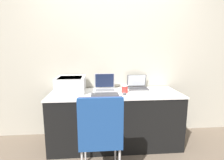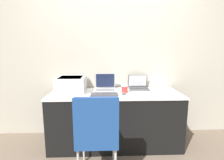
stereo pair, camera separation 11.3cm
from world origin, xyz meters
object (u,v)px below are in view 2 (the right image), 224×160
object	(u,v)px
mouse	(124,94)
external_keyboard	(104,94)
printer	(71,84)
coffee_cup	(125,89)
laptop_left	(105,87)
laptop_right	(138,86)
chair	(97,130)

from	to	relation	value
mouse	external_keyboard	bearing A→B (deg)	176.84
printer	coffee_cup	xyz separation A→B (m)	(0.77, -0.09, -0.07)
coffee_cup	laptop_left	bearing A→B (deg)	152.05
laptop_right	mouse	bearing A→B (deg)	-126.14
laptop_right	external_keyboard	xyz separation A→B (m)	(-0.53, -0.35, -0.04)
printer	external_keyboard	world-z (taller)	printer
printer	external_keyboard	size ratio (longest dim) A/B	1.13
laptop_left	mouse	size ratio (longest dim) A/B	5.35
printer	laptop_right	bearing A→B (deg)	7.38
printer	mouse	distance (m)	0.79
laptop_right	external_keyboard	bearing A→B (deg)	-146.68
laptop_left	mouse	bearing A→B (deg)	-48.35
printer	coffee_cup	size ratio (longest dim) A/B	4.08
laptop_left	chair	bearing A→B (deg)	-95.28
external_keyboard	chair	bearing A→B (deg)	-96.45
laptop_right	mouse	size ratio (longest dim) A/B	5.28
printer	coffee_cup	bearing A→B (deg)	-6.99
laptop_left	external_keyboard	world-z (taller)	laptop_left
laptop_left	external_keyboard	distance (m)	0.27
chair	external_keyboard	bearing A→B (deg)	83.55
laptop_right	mouse	world-z (taller)	laptop_right
mouse	printer	bearing A→B (deg)	162.70
mouse	chair	xyz separation A→B (m)	(-0.34, -0.64, -0.20)
laptop_left	laptop_right	distance (m)	0.53
laptop_left	mouse	distance (m)	0.38
mouse	chair	size ratio (longest dim) A/B	0.06
laptop_right	external_keyboard	distance (m)	0.64
coffee_cup	laptop_right	bearing A→B (deg)	43.04
printer	chair	xyz separation A→B (m)	(0.41, -0.87, -0.31)
laptop_right	mouse	xyz separation A→B (m)	(-0.27, -0.36, -0.03)
printer	mouse	size ratio (longest dim) A/B	7.19
external_keyboard	mouse	bearing A→B (deg)	-3.16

